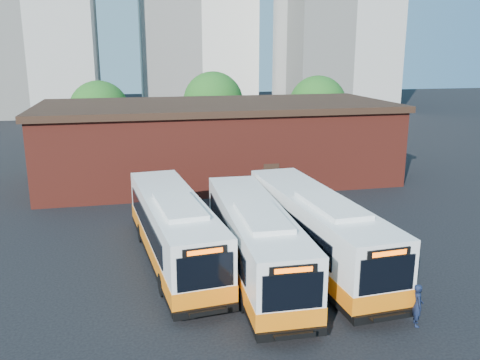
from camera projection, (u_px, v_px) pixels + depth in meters
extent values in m
plane|color=black|center=(290.00, 277.00, 24.29)|extent=(220.00, 220.00, 0.00)
cube|color=white|center=(174.00, 227.00, 25.67)|extent=(3.99, 12.79, 2.99)
cube|color=orange|center=(174.00, 243.00, 25.88)|extent=(4.05, 12.85, 0.73)
cube|color=black|center=(175.00, 253.00, 26.01)|extent=(4.04, 12.84, 0.26)
cube|color=black|center=(205.00, 272.00, 19.79)|extent=(2.27, 0.30, 1.42)
cube|color=black|center=(205.00, 251.00, 19.56)|extent=(1.78, 0.25, 0.34)
cube|color=#FF5905|center=(205.00, 252.00, 19.53)|extent=(1.41, 0.17, 0.19)
cube|color=black|center=(206.00, 312.00, 20.14)|extent=(2.67, 0.43, 0.34)
cube|color=black|center=(208.00, 312.00, 19.90)|extent=(1.55, 0.56, 0.06)
cube|color=black|center=(209.00, 313.00, 19.70)|extent=(1.52, 0.20, 0.19)
cube|color=black|center=(145.00, 222.00, 25.56)|extent=(1.09, 9.76, 1.10)
cube|color=black|center=(198.00, 217.00, 26.40)|extent=(1.09, 9.76, 1.10)
cube|color=white|center=(179.00, 206.00, 23.83)|extent=(2.27, 4.57, 0.23)
cylinder|color=black|center=(163.00, 285.00, 22.35)|extent=(0.44, 1.08, 1.05)
cylinder|color=black|center=(216.00, 277.00, 23.09)|extent=(0.44, 1.08, 1.05)
cylinder|color=black|center=(142.00, 233.00, 28.71)|extent=(0.44, 1.08, 1.05)
cylinder|color=black|center=(184.00, 228.00, 29.45)|extent=(0.44, 1.08, 1.05)
cube|color=white|center=(254.00, 238.00, 24.23)|extent=(2.96, 12.58, 2.97)
cube|color=orange|center=(254.00, 255.00, 24.45)|extent=(3.02, 12.64, 0.73)
cube|color=black|center=(254.00, 265.00, 24.58)|extent=(3.01, 12.63, 0.26)
cube|color=black|center=(293.00, 292.00, 18.18)|extent=(2.26, 0.12, 1.41)
cube|color=black|center=(293.00, 270.00, 17.95)|extent=(1.78, 0.11, 0.33)
cube|color=#FF5905|center=(294.00, 270.00, 17.92)|extent=(1.41, 0.05, 0.19)
cube|color=black|center=(292.00, 335.00, 18.53)|extent=(2.66, 0.21, 0.33)
cube|color=black|center=(294.00, 336.00, 18.28)|extent=(1.52, 0.43, 0.06)
cube|color=black|center=(296.00, 336.00, 18.08)|extent=(1.51, 0.08, 0.19)
cube|color=black|center=(225.00, 231.00, 24.31)|extent=(0.29, 9.77, 1.10)
cube|color=black|center=(280.00, 227.00, 24.81)|extent=(0.29, 9.77, 1.10)
cube|color=white|center=(262.00, 216.00, 22.35)|extent=(1.91, 4.43, 0.23)
cylinder|color=black|center=(244.00, 300.00, 20.96)|extent=(0.36, 1.05, 1.04)
cylinder|color=black|center=(300.00, 295.00, 21.41)|extent=(0.36, 1.05, 1.04)
cylinder|color=black|center=(219.00, 241.00, 27.52)|extent=(0.36, 1.05, 1.04)
cylinder|color=black|center=(262.00, 238.00, 27.96)|extent=(0.36, 1.05, 1.04)
cube|color=white|center=(316.00, 227.00, 25.53)|extent=(3.60, 13.13, 3.08)
cube|color=orange|center=(315.00, 244.00, 25.75)|extent=(3.66, 13.18, 0.76)
cube|color=black|center=(315.00, 254.00, 25.88)|extent=(3.65, 13.17, 0.27)
cube|color=black|center=(387.00, 275.00, 19.39)|extent=(2.34, 0.22, 1.46)
cube|color=black|center=(389.00, 253.00, 19.16)|extent=(1.84, 0.19, 0.35)
cube|color=#FF5905|center=(390.00, 253.00, 19.12)|extent=(1.46, 0.12, 0.19)
cube|color=black|center=(385.00, 316.00, 19.76)|extent=(2.76, 0.33, 0.35)
cube|color=black|center=(389.00, 317.00, 19.50)|extent=(1.59, 0.51, 0.06)
cube|color=black|center=(392.00, 318.00, 19.30)|extent=(1.57, 0.15, 0.19)
cube|color=black|center=(287.00, 221.00, 25.48)|extent=(0.72, 10.10, 1.14)
cube|color=black|center=(338.00, 216.00, 26.24)|extent=(0.72, 10.10, 1.14)
cube|color=white|center=(332.00, 205.00, 23.61)|extent=(2.17, 4.65, 0.24)
cylinder|color=black|center=(324.00, 287.00, 22.11)|extent=(0.42, 1.10, 1.08)
cylinder|color=black|center=(374.00, 280.00, 22.79)|extent=(0.42, 1.10, 1.08)
cylinder|color=black|center=(269.00, 232.00, 28.75)|extent=(0.42, 1.10, 1.08)
cylinder|color=black|center=(310.00, 228.00, 29.43)|extent=(0.42, 1.10, 1.08)
imported|color=black|center=(418.00, 305.00, 19.86)|extent=(0.60, 0.73, 1.74)
cube|color=maroon|center=(217.00, 143.00, 42.48)|extent=(28.00, 12.00, 6.00)
cube|color=black|center=(217.00, 106.00, 41.70)|extent=(28.60, 12.60, 0.50)
cube|color=black|center=(271.00, 180.00, 37.84)|extent=(1.20, 0.08, 2.40)
cylinder|color=#382314|center=(102.00, 143.00, 52.16)|extent=(0.36, 0.36, 2.70)
sphere|color=#1D5117|center=(99.00, 110.00, 51.35)|extent=(6.00, 6.00, 6.00)
cylinder|color=#382314|center=(214.00, 134.00, 56.52)|extent=(0.36, 0.36, 2.95)
sphere|color=#1D5117|center=(213.00, 102.00, 55.63)|extent=(6.56, 6.56, 6.56)
cylinder|color=#382314|center=(316.00, 136.00, 55.98)|extent=(0.36, 0.36, 2.81)
sphere|color=#1D5117|center=(318.00, 105.00, 55.13)|extent=(6.24, 6.24, 6.24)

